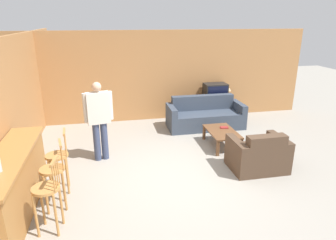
# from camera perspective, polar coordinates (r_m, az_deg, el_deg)

# --- Properties ---
(ground_plane) EXTENTS (24.00, 24.00, 0.00)m
(ground_plane) POSITION_cam_1_polar(r_m,az_deg,el_deg) (5.90, 2.64, -10.77)
(ground_plane) COLOR gray
(wall_back) EXTENTS (9.40, 0.08, 2.60)m
(wall_back) POSITION_cam_1_polar(r_m,az_deg,el_deg) (8.82, -3.03, 8.33)
(wall_back) COLOR #B27A47
(wall_back) RESTS_ON ground_plane
(wall_left) EXTENTS (0.08, 8.62, 2.60)m
(wall_left) POSITION_cam_1_polar(r_m,az_deg,el_deg) (6.73, -27.10, 2.88)
(wall_left) COLOR #B27A47
(wall_left) RESTS_ON ground_plane
(bar_counter) EXTENTS (0.55, 2.45, 1.00)m
(bar_counter) POSITION_cam_1_polar(r_m,az_deg,el_deg) (5.23, -27.31, -10.93)
(bar_counter) COLOR #A87038
(bar_counter) RESTS_ON ground_plane
(bar_chair_near) EXTENTS (0.44, 0.44, 1.13)m
(bar_chair_near) POSITION_cam_1_polar(r_m,az_deg,el_deg) (4.60, -21.94, -12.95)
(bar_chair_near) COLOR #B77F42
(bar_chair_near) RESTS_ON ground_plane
(bar_chair_mid) EXTENTS (0.45, 0.45, 1.13)m
(bar_chair_mid) POSITION_cam_1_polar(r_m,az_deg,el_deg) (5.08, -20.92, -9.65)
(bar_chair_mid) COLOR #B77F42
(bar_chair_mid) RESTS_ON ground_plane
(bar_chair_far) EXTENTS (0.42, 0.42, 1.13)m
(bar_chair_far) POSITION_cam_1_polar(r_m,az_deg,el_deg) (5.52, -20.17, -7.21)
(bar_chair_far) COLOR #B77F42
(bar_chair_far) RESTS_ON ground_plane
(couch_far) EXTENTS (2.10, 0.84, 0.85)m
(couch_far) POSITION_cam_1_polar(r_m,az_deg,el_deg) (8.40, 7.05, 0.68)
(couch_far) COLOR #384251
(couch_far) RESTS_ON ground_plane
(armchair_near) EXTENTS (1.08, 0.80, 0.83)m
(armchair_near) POSITION_cam_1_polar(r_m,az_deg,el_deg) (6.29, 16.82, -6.46)
(armchair_near) COLOR #4C3828
(armchair_near) RESTS_ON ground_plane
(coffee_table) EXTENTS (0.63, 1.05, 0.39)m
(coffee_table) POSITION_cam_1_polar(r_m,az_deg,el_deg) (7.19, 10.24, -2.44)
(coffee_table) COLOR brown
(coffee_table) RESTS_ON ground_plane
(tv_unit) EXTENTS (1.02, 0.46, 0.60)m
(tv_unit) POSITION_cam_1_polar(r_m,az_deg,el_deg) (9.21, 8.81, 2.19)
(tv_unit) COLOR #513823
(tv_unit) RESTS_ON ground_plane
(tv) EXTENTS (0.67, 0.46, 0.47)m
(tv) POSITION_cam_1_polar(r_m,az_deg,el_deg) (9.07, 8.99, 5.42)
(tv) COLOR black
(tv) RESTS_ON tv_unit
(book_on_table) EXTENTS (0.21, 0.15, 0.03)m
(book_on_table) POSITION_cam_1_polar(r_m,az_deg,el_deg) (7.36, 10.65, -1.41)
(book_on_table) COLOR maroon
(book_on_table) RESTS_ON coffee_table
(table_lamp) EXTENTS (0.25, 0.25, 0.43)m
(table_lamp) POSITION_cam_1_polar(r_m,az_deg,el_deg) (9.19, 11.16, 5.99)
(table_lamp) COLOR brown
(table_lamp) RESTS_ON tv_unit
(person_by_window) EXTENTS (0.60, 0.28, 1.70)m
(person_by_window) POSITION_cam_1_polar(r_m,az_deg,el_deg) (6.38, -13.04, 0.51)
(person_by_window) COLOR #384260
(person_by_window) RESTS_ON ground_plane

